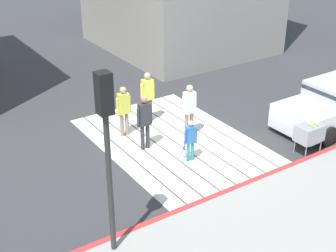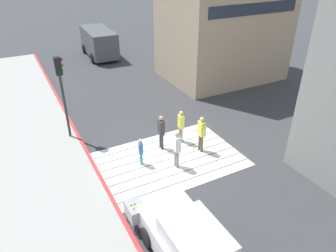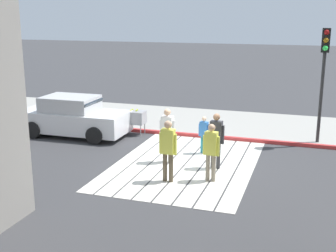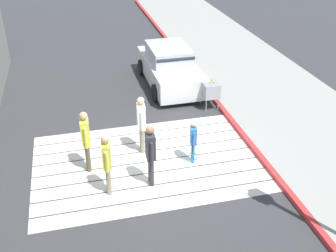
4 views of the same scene
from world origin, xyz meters
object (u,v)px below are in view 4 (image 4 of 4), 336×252
(pedestrian_adult_trailing, at_px, (141,121))
(pedestrian_teen_behind, at_px, (86,137))
(car_parked_near_curb, at_px, (170,67))
(pedestrian_adult_side, at_px, (107,161))
(tennis_ball_cart, at_px, (210,89))
(pedestrian_child_with_racket, at_px, (193,140))
(pedestrian_adult_lead, at_px, (151,151))

(pedestrian_adult_trailing, distance_m, pedestrian_teen_behind, 1.72)
(car_parked_near_curb, xyz_separation_m, pedestrian_adult_side, (3.21, 6.32, 0.26))
(tennis_ball_cart, bearing_deg, pedestrian_adult_side, 44.58)
(pedestrian_child_with_racket, bearing_deg, pedestrian_adult_side, 18.08)
(pedestrian_adult_trailing, distance_m, pedestrian_adult_side, 2.09)
(pedestrian_adult_lead, bearing_deg, pedestrian_teen_behind, -34.05)
(pedestrian_adult_side, xyz_separation_m, pedestrian_teen_behind, (0.43, -1.15, 0.06))
(pedestrian_adult_trailing, bearing_deg, pedestrian_adult_lead, 87.58)
(pedestrian_adult_side, distance_m, pedestrian_child_with_racket, 2.64)
(pedestrian_adult_trailing, xyz_separation_m, pedestrian_adult_side, (1.20, 1.72, -0.05))
(tennis_ball_cart, bearing_deg, pedestrian_adult_lead, 52.93)
(tennis_ball_cart, distance_m, pedestrian_teen_behind, 5.39)
(pedestrian_adult_lead, relative_size, pedestrian_teen_behind, 0.97)
(pedestrian_adult_trailing, xyz_separation_m, pedestrian_teen_behind, (1.63, 0.56, 0.01))
(pedestrian_child_with_racket, bearing_deg, pedestrian_teen_behind, -6.62)
(pedestrian_teen_behind, bearing_deg, car_parked_near_curb, -125.16)
(tennis_ball_cart, distance_m, pedestrian_adult_lead, 4.96)
(pedestrian_adult_side, distance_m, pedestrian_teen_behind, 1.23)
(car_parked_near_curb, height_order, pedestrian_child_with_racket, car_parked_near_curb)
(tennis_ball_cart, distance_m, pedestrian_adult_side, 5.77)
(car_parked_near_curb, distance_m, pedestrian_child_with_racket, 5.55)
(pedestrian_adult_trailing, bearing_deg, pedestrian_child_with_racket, 145.34)
(car_parked_near_curb, distance_m, pedestrian_adult_trailing, 5.03)
(tennis_ball_cart, bearing_deg, pedestrian_teen_behind, 32.52)
(pedestrian_adult_lead, xyz_separation_m, pedestrian_adult_side, (1.13, 0.10, -0.03))
(car_parked_near_curb, bearing_deg, pedestrian_adult_lead, 71.50)
(pedestrian_child_with_racket, bearing_deg, car_parked_near_curb, -97.35)
(pedestrian_adult_trailing, height_order, pedestrian_adult_side, pedestrian_adult_trailing)
(pedestrian_adult_lead, distance_m, pedestrian_adult_trailing, 1.61)
(car_parked_near_curb, relative_size, pedestrian_adult_trailing, 2.41)
(pedestrian_adult_lead, relative_size, pedestrian_child_with_racket, 1.34)
(pedestrian_adult_trailing, relative_size, pedestrian_child_with_racket, 1.36)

